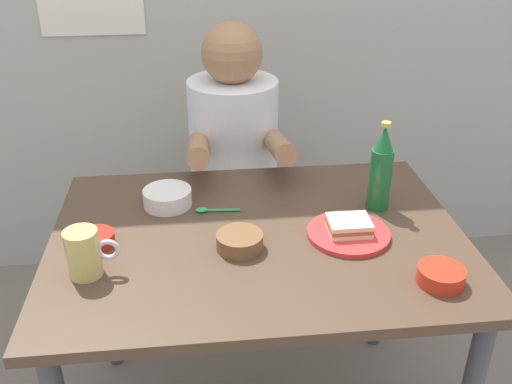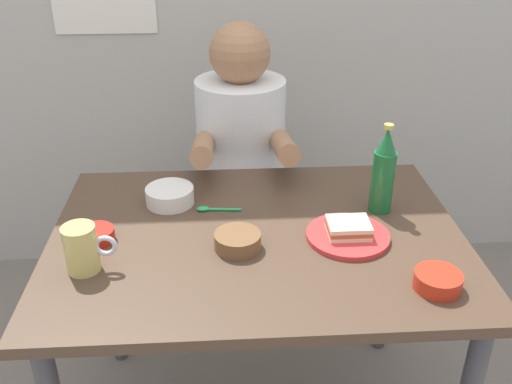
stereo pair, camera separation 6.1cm
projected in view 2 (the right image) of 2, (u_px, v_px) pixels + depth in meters
The scene contains 12 objects.
dining_table at pixel (257, 262), 1.56m from camera, with size 1.10×0.80×0.74m.
stool at pixel (242, 232), 2.25m from camera, with size 0.34×0.34×0.45m.
person_seated at pixel (241, 136), 2.04m from camera, with size 0.33×0.56×0.72m.
plate_orange at pixel (348, 236), 1.49m from camera, with size 0.22×0.22×0.01m, color red.
sandwich at pixel (349, 228), 1.48m from camera, with size 0.11×0.09×0.04m.
beer_mug at pixel (82, 249), 1.34m from camera, with size 0.13×0.08×0.12m.
beer_bottle at pixel (383, 173), 1.57m from camera, with size 0.06×0.06×0.26m.
rice_bowl_white at pixel (170, 195), 1.65m from camera, with size 0.14×0.14×0.05m.
sambal_bowl_red at pixel (96, 235), 1.47m from camera, with size 0.10×0.10×0.03m.
sauce_bowl_chili at pixel (438, 280), 1.30m from camera, with size 0.11×0.11×0.04m.
condiment_bowl_brown at pixel (238, 240), 1.44m from camera, with size 0.12×0.12×0.04m.
spoon at pixel (211, 209), 1.62m from camera, with size 0.13×0.02×0.01m.
Camera 2 is at (-0.08, -1.28, 1.55)m, focal length 39.71 mm.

